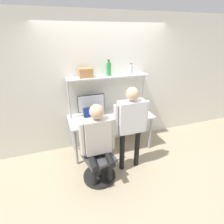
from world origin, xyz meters
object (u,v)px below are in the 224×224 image
(bottle_green, at_px, (109,69))
(storage_box, at_px, (86,73))
(person_standing, at_px, (131,120))
(monitor, at_px, (91,104))
(laptop, at_px, (93,117))
(person_seated, at_px, (98,139))
(office_chair, at_px, (98,163))
(cell_phone, at_px, (105,119))
(bottle_clear, at_px, (131,70))

(bottle_green, bearing_deg, storage_box, 180.00)
(person_standing, xyz_separation_m, storage_box, (-0.57, 0.83, 0.66))
(monitor, relative_size, person_standing, 0.35)
(laptop, bearing_deg, person_seated, -96.24)
(laptop, bearing_deg, monitor, 81.96)
(monitor, relative_size, office_chair, 0.60)
(laptop, distance_m, office_chair, 0.86)
(cell_phone, relative_size, bottle_green, 0.51)
(cell_phone, relative_size, person_standing, 0.10)
(person_seated, bearing_deg, storage_box, 87.95)
(laptop, distance_m, person_seated, 0.68)
(monitor, xyz_separation_m, bottle_clear, (0.83, -0.00, 0.63))
(person_seated, distance_m, bottle_clear, 1.57)
(bottle_clear, xyz_separation_m, storage_box, (-0.91, 0.00, -0.00))
(laptop, bearing_deg, storage_box, 99.33)
(person_standing, height_order, bottle_green, bottle_green)
(bottle_green, bearing_deg, bottle_clear, 0.00)
(bottle_clear, distance_m, storage_box, 0.91)
(monitor, xyz_separation_m, storage_box, (-0.08, -0.00, 0.63))
(monitor, bearing_deg, storage_box, -178.75)
(laptop, relative_size, cell_phone, 2.20)
(person_standing, bearing_deg, bottle_green, 98.21)
(office_chair, height_order, bottle_clear, bottle_clear)
(person_standing, bearing_deg, office_chair, -175.74)
(laptop, distance_m, cell_phone, 0.26)
(storage_box, bearing_deg, bottle_clear, 0.00)
(cell_phone, distance_m, bottle_clear, 1.10)
(laptop, xyz_separation_m, storage_box, (-0.04, 0.25, 0.80))
(office_chair, bearing_deg, storage_box, 87.26)
(person_standing, relative_size, bottle_green, 5.25)
(laptop, xyz_separation_m, cell_phone, (0.25, -0.01, -0.07))
(storage_box, bearing_deg, person_standing, -55.79)
(storage_box, bearing_deg, monitor, 1.25)
(cell_phone, xyz_separation_m, storage_box, (-0.29, 0.26, 0.86))
(laptop, xyz_separation_m, bottle_green, (0.40, 0.25, 0.84))
(monitor, xyz_separation_m, laptop, (-0.04, -0.25, -0.17))
(monitor, relative_size, person_seated, 0.39)
(laptop, distance_m, storage_box, 0.84)
(office_chair, distance_m, person_standing, 0.94)
(office_chair, relative_size, person_standing, 0.58)
(person_standing, relative_size, bottle_clear, 7.61)
(office_chair, distance_m, bottle_green, 1.74)
(cell_phone, bearing_deg, laptop, 176.63)
(bottle_clear, bearing_deg, storage_box, 180.00)
(laptop, xyz_separation_m, person_standing, (0.52, -0.58, 0.14))
(monitor, distance_m, person_seated, 0.95)
(laptop, bearing_deg, person_standing, -48.05)
(office_chair, height_order, bottle_green, bottle_green)
(office_chair, xyz_separation_m, bottle_clear, (0.95, 0.88, 1.38))
(person_seated, xyz_separation_m, bottle_clear, (0.94, 0.92, 0.85))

